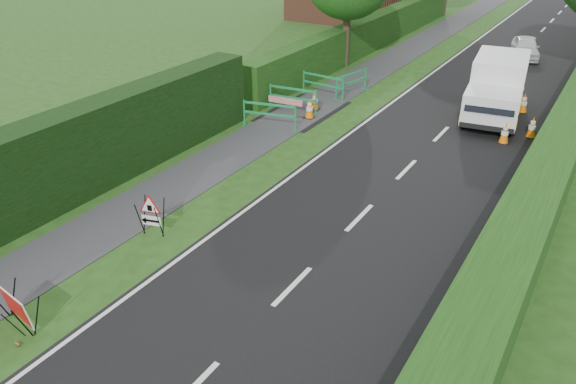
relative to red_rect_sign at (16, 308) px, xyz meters
The scene contains 20 objects.
ground 3.34m from the red_rect_sign, 63.05° to the left, with size 120.00×120.00×0.00m, color #213F12.
road_surface 38.16m from the red_rect_sign, 83.98° to the left, with size 6.00×90.00×0.02m, color black.
footpath 37.98m from the red_rect_sign, 92.26° to the left, with size 2.00×90.00×0.02m, color #2D2D30.
hedge_west_near 4.60m from the red_rect_sign, 139.86° to the left, with size 1.10×18.00×2.50m, color black.
hedge_west_far 25.20m from the red_rect_sign, 97.98° to the left, with size 1.00×24.00×1.80m, color #14380F.
red_rect_sign is the anchor object (origin of this frame).
triangle_sign 3.92m from the red_rect_sign, 92.15° to the left, with size 0.83×0.83×0.98m.
works_van 18.09m from the red_rect_sign, 73.60° to the left, with size 2.56×5.09×2.23m.
traffic_cone_0 16.00m from the red_rect_sign, 67.56° to the left, with size 0.38×0.38×0.79m.
traffic_cone_1 17.24m from the red_rect_sign, 66.73° to the left, with size 0.38×0.38×0.79m.
traffic_cone_2 19.39m from the red_rect_sign, 71.88° to the left, with size 0.38×0.38×0.79m.
traffic_cone_3 13.46m from the red_rect_sign, 93.92° to the left, with size 0.38×0.38×0.79m.
traffic_cone_4 14.43m from the red_rect_sign, 94.83° to the left, with size 0.38×0.38×0.79m.
ped_barrier_0 11.85m from the red_rect_sign, 98.02° to the left, with size 2.09×0.81×1.00m.
ped_barrier_1 13.92m from the red_rect_sign, 97.79° to the left, with size 2.08×0.55×1.00m.
ped_barrier_2 16.05m from the red_rect_sign, 96.02° to the left, with size 2.08×0.53×1.00m.
ped_barrier_3 16.93m from the red_rect_sign, 92.74° to the left, with size 0.80×2.09×1.00m.
redwhite_plank 13.74m from the red_rect_sign, 98.81° to the left, with size 1.50×0.04×0.25m, color red.
litter_can 0.74m from the red_rect_sign, 41.38° to the right, with size 0.07×0.07×0.12m, color #BF7F4C.
hatchback_car 27.77m from the red_rect_sign, 81.02° to the left, with size 1.30×3.23×1.10m, color silver.
Camera 1 is at (7.62, -7.59, 7.67)m, focal length 35.00 mm.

